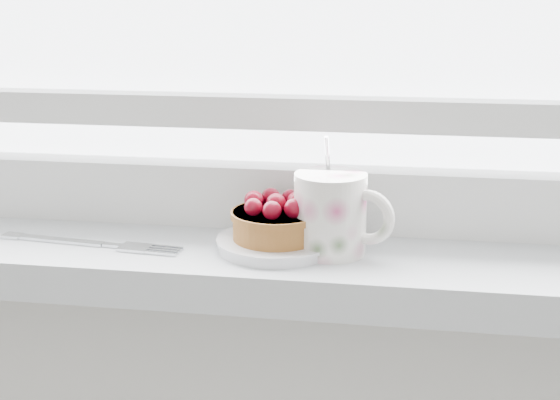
% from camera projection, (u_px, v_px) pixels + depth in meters
% --- Properties ---
extents(saucer, '(0.12, 0.12, 0.01)m').
position_uv_depth(saucer, '(276.00, 244.00, 0.81)').
color(saucer, silver).
rests_on(saucer, windowsill).
extents(raspberry_tart, '(0.09, 0.09, 0.05)m').
position_uv_depth(raspberry_tart, '(276.00, 219.00, 0.80)').
color(raspberry_tart, brown).
rests_on(raspberry_tart, saucer).
extents(floral_mug, '(0.11, 0.09, 0.12)m').
position_uv_depth(floral_mug, '(333.00, 212.00, 0.79)').
color(floral_mug, silver).
rests_on(floral_mug, windowsill).
extents(fork, '(0.21, 0.04, 0.00)m').
position_uv_depth(fork, '(88.00, 243.00, 0.82)').
color(fork, silver).
rests_on(fork, windowsill).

